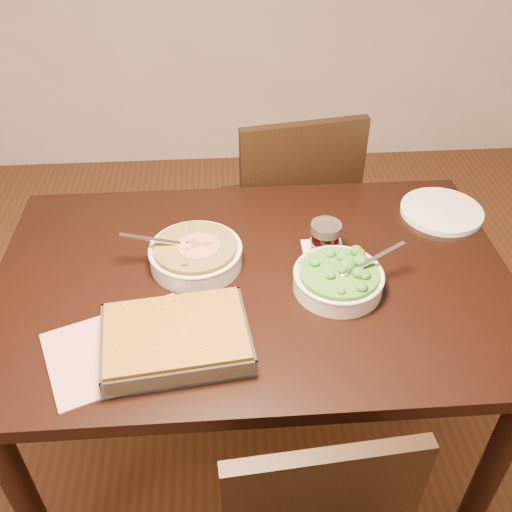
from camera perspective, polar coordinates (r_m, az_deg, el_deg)
ground at (r=2.11m, az=-0.16°, el=-17.61°), size 4.00×4.00×0.00m
table at (r=1.60m, az=-0.20°, el=-4.60°), size 1.40×0.90×0.75m
magazine_a at (r=1.39m, az=-13.19°, el=-8.93°), size 0.41×0.36×0.01m
coaster at (r=1.63m, az=6.79°, el=0.41°), size 0.12×0.12×0.00m
stew_bowl at (r=1.57m, az=-6.05°, el=0.22°), size 0.29×0.26×0.10m
broccoli_bowl at (r=1.50m, az=8.23°, el=-2.26°), size 0.26×0.24×0.09m
baking_dish at (r=1.35m, az=-7.99°, el=-8.14°), size 0.37×0.29×0.06m
wine_tumbler at (r=1.60m, az=6.93°, el=1.85°), size 0.08×0.08×0.09m
dinner_plate at (r=1.86m, az=18.06°, el=4.28°), size 0.25×0.25×0.02m
chair_far at (r=2.20m, az=3.51°, el=4.74°), size 0.50×0.50×0.93m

